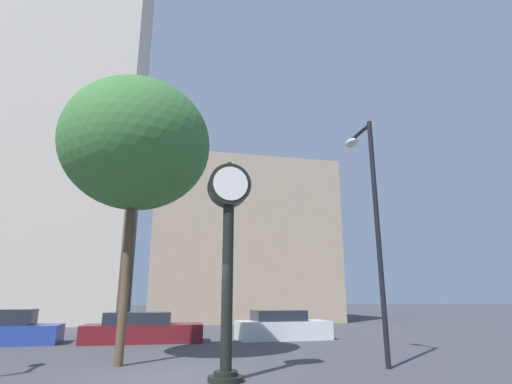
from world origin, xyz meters
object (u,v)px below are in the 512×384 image
at_px(car_white, 282,327).
at_px(street_lamp_right, 369,201).
at_px(car_blue, 5,330).
at_px(car_maroon, 142,330).
at_px(street_clock, 228,234).
at_px(bare_tree, 136,145).

height_order(car_white, street_lamp_right, street_lamp_right).
bearing_deg(car_white, street_lamp_right, -87.29).
distance_m(car_blue, car_maroon, 5.20).
height_order(car_blue, car_maroon, car_blue).
height_order(car_blue, car_white, car_blue).
relative_size(car_white, street_lamp_right, 0.59).
xyz_separation_m(street_clock, car_maroon, (-2.20, 8.55, -2.73)).
xyz_separation_m(car_blue, street_lamp_right, (11.70, -7.80, 3.97)).
bearing_deg(car_white, bare_tree, -138.21).
relative_size(car_blue, car_maroon, 0.82).
xyz_separation_m(street_clock, bare_tree, (-2.49, 2.64, 3.07)).
distance_m(car_blue, bare_tree, 9.77).
bearing_deg(street_lamp_right, street_clock, -166.35).
height_order(street_clock, street_lamp_right, street_lamp_right).
distance_m(street_clock, bare_tree, 4.75).
relative_size(street_clock, bare_tree, 0.61).
relative_size(street_clock, car_maroon, 1.05).
distance_m(street_clock, car_maroon, 9.24).
bearing_deg(street_clock, car_white, 66.25).
height_order(car_maroon, car_white, car_white).
bearing_deg(car_blue, street_lamp_right, -35.91).
distance_m(car_white, street_lamp_right, 8.51).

